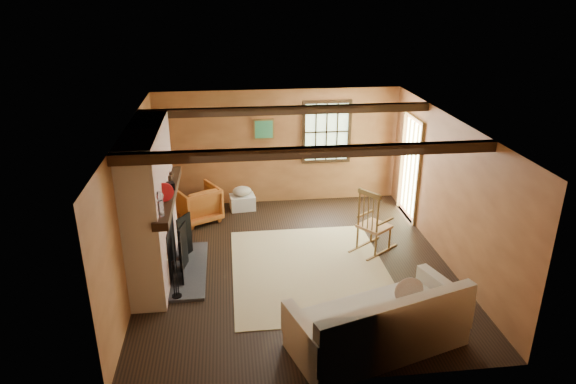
{
  "coord_description": "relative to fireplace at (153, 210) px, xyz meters",
  "views": [
    {
      "loc": [
        -1.02,
        -7.39,
        4.32
      ],
      "look_at": [
        -0.08,
        0.4,
        1.15
      ],
      "focal_mm": 32.0,
      "sensor_mm": 36.0,
      "label": 1
    }
  ],
  "objects": [
    {
      "name": "room_envelope",
      "position": [
        2.45,
        0.26,
        0.53
      ],
      "size": [
        5.02,
        5.52,
        2.44
      ],
      "color": "#A6663B",
      "rests_on": "ground"
    },
    {
      "name": "armchair",
      "position": [
        0.55,
        1.95,
        -0.75
      ],
      "size": [
        1.03,
        1.04,
        0.71
      ],
      "primitive_type": "imported",
      "rotation": [
        0.0,
        0.0,
        -2.66
      ],
      "color": "#BF6026",
      "rests_on": "ground"
    },
    {
      "name": "rug",
      "position": [
        2.43,
        -0.2,
        -1.1
      ],
      "size": [
        2.5,
        3.0,
        0.01
      ],
      "primitive_type": "cube",
      "color": "#CCB588",
      "rests_on": "ground"
    },
    {
      "name": "basket_pillow",
      "position": [
        1.43,
        2.4,
        -0.71
      ],
      "size": [
        0.43,
        0.37,
        0.19
      ],
      "primitive_type": "ellipsoid",
      "rotation": [
        0.0,
        0.0,
        0.16
      ],
      "color": "beige",
      "rests_on": "laundry_basket"
    },
    {
      "name": "rocking_chair",
      "position": [
        3.61,
        0.34,
        -0.61
      ],
      "size": [
        0.94,
        0.85,
        1.16
      ],
      "rotation": [
        0.0,
        0.0,
        2.21
      ],
      "color": "tan",
      "rests_on": "ground"
    },
    {
      "name": "sofa",
      "position": [
        3.0,
        -2.21,
        -0.78
      ],
      "size": [
        2.43,
        1.62,
        0.9
      ],
      "rotation": [
        0.0,
        0.0,
        0.31
      ],
      "color": "beige",
      "rests_on": "ground"
    },
    {
      "name": "ground",
      "position": [
        2.23,
        0.0,
        -1.1
      ],
      "size": [
        5.5,
        5.5,
        0.0
      ],
      "primitive_type": "plane",
      "color": "black",
      "rests_on": "ground"
    },
    {
      "name": "firewood_pile",
      "position": [
        0.29,
        2.53,
        -0.98
      ],
      "size": [
        0.67,
        0.12,
        0.24
      ],
      "color": "brown",
      "rests_on": "ground"
    },
    {
      "name": "laundry_basket",
      "position": [
        1.43,
        2.4,
        -0.95
      ],
      "size": [
        0.54,
        0.44,
        0.3
      ],
      "primitive_type": "cube",
      "rotation": [
        0.0,
        0.0,
        0.12
      ],
      "color": "silver",
      "rests_on": "ground"
    },
    {
      "name": "fireplace",
      "position": [
        0.0,
        0.0,
        0.0
      ],
      "size": [
        1.02,
        2.3,
        2.4
      ],
      "color": "#AB4A42",
      "rests_on": "ground"
    }
  ]
}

